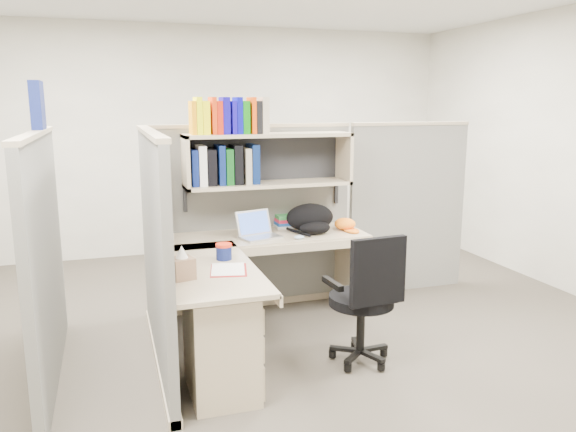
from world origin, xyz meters
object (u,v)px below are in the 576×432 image
object	(u,v)px
laptop	(260,225)
task_chair	(364,319)
backpack	(312,219)
snack_canister	(224,251)
desk	(237,309)

from	to	relation	value
laptop	task_chair	bearing A→B (deg)	-79.30
backpack	snack_canister	distance (m)	1.05
task_chair	laptop	bearing A→B (deg)	117.05
laptop	snack_canister	xyz separation A→B (m)	(-0.41, -0.53, -0.05)
desk	laptop	bearing A→B (deg)	63.86
backpack	snack_canister	bearing A→B (deg)	-145.91
desk	snack_canister	xyz separation A→B (m)	(-0.03, 0.23, 0.35)
desk	backpack	bearing A→B (deg)	44.22
laptop	task_chair	size ratio (longest dim) A/B	0.33
desk	laptop	size ratio (longest dim) A/B	5.62
laptop	task_chair	xyz separation A→B (m)	(0.48, -0.95, -0.50)
desk	snack_canister	world-z (taller)	snack_canister
desk	snack_canister	distance (m)	0.42
desk	task_chair	xyz separation A→B (m)	(0.86, -0.19, -0.10)
desk	laptop	distance (m)	0.94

